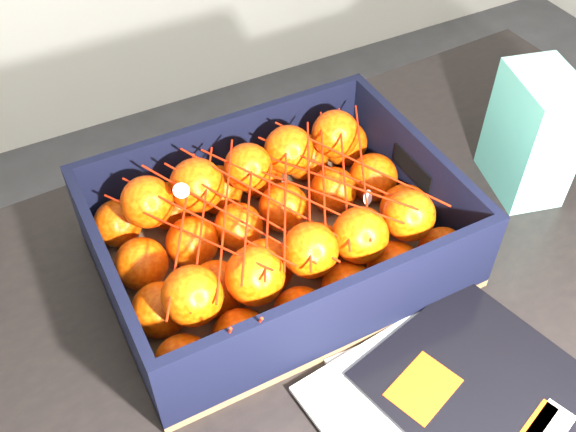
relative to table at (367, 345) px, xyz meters
name	(u,v)px	position (x,y,z in m)	size (l,w,h in m)	color
table	(367,345)	(0.00, 0.00, 0.00)	(1.24, 0.86, 0.75)	black
magazine_stack	(475,423)	(0.00, -0.19, 0.11)	(0.33, 0.32, 0.02)	#B5B4B0
produce_crate	(277,240)	(-0.08, 0.12, 0.14)	(0.43, 0.32, 0.13)	olive
clementine_heap	(276,228)	(-0.08, 0.12, 0.16)	(0.41, 0.31, 0.12)	#DB3D04
mesh_net	(275,201)	(-0.08, 0.11, 0.21)	(0.36, 0.29, 0.09)	#B61906
retail_carton	(532,135)	(0.30, 0.09, 0.19)	(0.08, 0.12, 0.18)	silver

